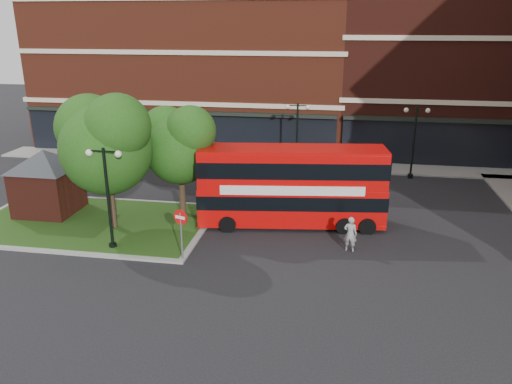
% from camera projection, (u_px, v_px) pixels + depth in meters
% --- Properties ---
extents(ground, '(120.00, 120.00, 0.00)m').
position_uv_depth(ground, '(224.00, 260.00, 22.94)').
color(ground, black).
rests_on(ground, ground).
extents(pavement_far, '(44.00, 3.00, 0.12)m').
position_uv_depth(pavement_far, '(272.00, 163.00, 38.31)').
color(pavement_far, slate).
rests_on(pavement_far, ground).
extents(terrace_far_left, '(26.00, 12.00, 14.00)m').
position_uv_depth(terrace_far_left, '(196.00, 62.00, 44.31)').
color(terrace_far_left, maroon).
rests_on(terrace_far_left, ground).
extents(terrace_far_right, '(18.00, 12.00, 16.00)m').
position_uv_depth(terrace_far_right, '(456.00, 52.00, 40.52)').
color(terrace_far_right, '#471911').
rests_on(terrace_far_right, ground).
extents(traffic_island, '(12.60, 7.60, 0.15)m').
position_uv_depth(traffic_island, '(92.00, 223.00, 26.98)').
color(traffic_island, gray).
rests_on(traffic_island, ground).
extents(kiosk, '(6.51, 6.51, 3.60)m').
position_uv_depth(kiosk, '(46.00, 175.00, 27.65)').
color(kiosk, '#471911').
rests_on(kiosk, traffic_island).
extents(tree_island_west, '(5.40, 4.71, 7.21)m').
position_uv_depth(tree_island_west, '(104.00, 140.00, 24.83)').
color(tree_island_west, '#2D2116').
rests_on(tree_island_west, ground).
extents(tree_island_east, '(4.46, 3.90, 6.29)m').
position_uv_depth(tree_island_east, '(179.00, 142.00, 26.85)').
color(tree_island_east, '#2D2116').
rests_on(tree_island_east, ground).
extents(lamp_island, '(1.72, 0.36, 5.00)m').
position_uv_depth(lamp_island, '(108.00, 194.00, 23.08)').
color(lamp_island, black).
rests_on(lamp_island, ground).
extents(lamp_far_left, '(1.72, 0.36, 5.00)m').
position_uv_depth(lamp_far_left, '(297.00, 134.00, 35.23)').
color(lamp_far_left, black).
rests_on(lamp_far_left, ground).
extents(lamp_far_right, '(1.72, 0.36, 5.00)m').
position_uv_depth(lamp_far_right, '(414.00, 138.00, 33.97)').
color(lamp_far_right, black).
rests_on(lamp_far_right, ground).
extents(bus, '(9.95, 3.47, 3.72)m').
position_uv_depth(bus, '(292.00, 181.00, 26.12)').
color(bus, '#BE0807').
rests_on(bus, ground).
extents(woman, '(0.69, 0.52, 1.73)m').
position_uv_depth(woman, '(350.00, 234.00, 23.55)').
color(woman, gray).
rests_on(woman, ground).
extents(car_silver, '(4.09, 2.03, 1.34)m').
position_uv_depth(car_silver, '(187.00, 156.00, 38.04)').
color(car_silver, '#A9ACB0').
rests_on(car_silver, ground).
extents(car_white, '(4.11, 1.81, 1.31)m').
position_uv_depth(car_white, '(328.00, 165.00, 35.58)').
color(car_white, white).
rests_on(car_white, ground).
extents(no_entry_sign, '(0.68, 0.26, 2.53)m').
position_uv_depth(no_entry_sign, '(181.00, 225.00, 22.17)').
color(no_entry_sign, slate).
rests_on(no_entry_sign, ground).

